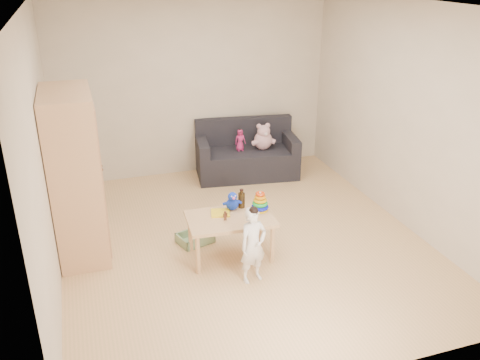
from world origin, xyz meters
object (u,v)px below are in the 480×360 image
object	(u,v)px
sofa	(247,162)
wardrobe	(75,175)
toddler	(253,246)
play_table	(231,237)

from	to	relation	value
sofa	wardrobe	bearing A→B (deg)	-140.95
toddler	play_table	bearing A→B (deg)	86.47
wardrobe	play_table	distance (m)	1.77
wardrobe	sofa	size ratio (longest dim) A/B	1.23
play_table	wardrobe	bearing A→B (deg)	156.66
wardrobe	toddler	xyz separation A→B (m)	(1.59, -1.14, -0.51)
wardrobe	play_table	size ratio (longest dim) A/B	1.97
play_table	toddler	distance (m)	0.52
wardrobe	toddler	world-z (taller)	wardrobe
play_table	toddler	size ratio (longest dim) A/B	1.17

